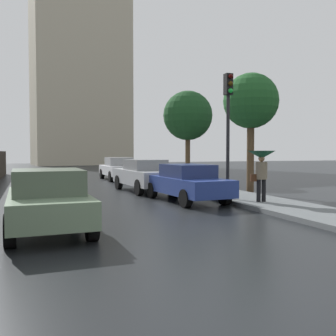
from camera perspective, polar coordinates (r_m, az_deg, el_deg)
ground at (r=4.79m, az=12.96°, el=-19.82°), size 120.00×120.00×0.00m
car_silver_near_kerb at (r=17.42m, az=-3.56°, el=-1.03°), size 1.97×4.58×1.46m
car_white_far_ahead at (r=24.79m, az=-7.42°, el=-0.07°), size 1.77×4.43×1.45m
car_green_behind_camera at (r=9.09m, az=-17.47°, el=-4.54°), size 1.83×3.97×1.42m
car_blue_far_lane at (r=13.97m, az=2.73°, el=-2.15°), size 1.96×4.50×1.36m
pedestrian_with_umbrella_far at (r=13.11m, az=13.72°, el=0.86°), size 0.92×0.92×1.70m
traffic_light at (r=13.89m, az=8.97°, el=8.17°), size 0.26×0.39×4.43m
street_tree_near at (r=23.29m, az=2.96°, el=7.74°), size 2.96×2.96×5.47m
street_tree_far at (r=17.04m, az=12.23°, el=9.56°), size 2.37×2.37×5.18m
distant_tower at (r=57.23m, az=-12.94°, el=14.04°), size 13.61×9.72×30.55m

